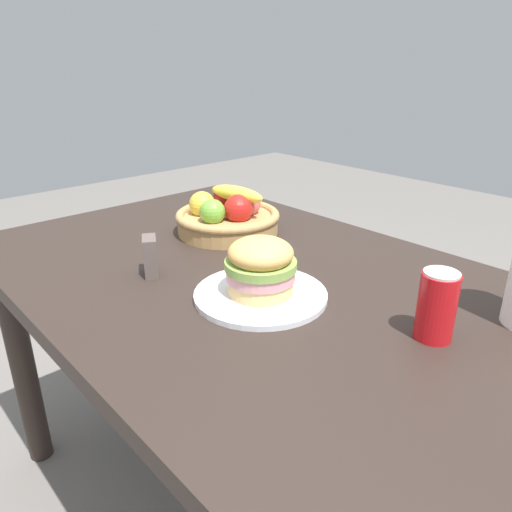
{
  "coord_description": "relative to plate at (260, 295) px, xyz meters",
  "views": [
    {
      "loc": [
        0.76,
        -0.67,
        1.21
      ],
      "look_at": [
        0.04,
        -0.02,
        0.81
      ],
      "focal_mm": 33.92,
      "sensor_mm": 36.0,
      "label": 1
    }
  ],
  "objects": [
    {
      "name": "soda_can",
      "position": [
        0.32,
        0.12,
        0.06
      ],
      "size": [
        0.07,
        0.07,
        0.13
      ],
      "color": "red",
      "rests_on": "dining_table"
    },
    {
      "name": "plate",
      "position": [
        0.0,
        0.0,
        0.0
      ],
      "size": [
        0.27,
        0.27,
        0.01
      ],
      "primitive_type": "cylinder",
      "color": "white",
      "rests_on": "dining_table"
    },
    {
      "name": "dining_table",
      "position": [
        -0.11,
        0.06,
        -0.11
      ],
      "size": [
        1.4,
        0.9,
        0.75
      ],
      "color": "#2D231E",
      "rests_on": "ground_plane"
    },
    {
      "name": "napkin_holder",
      "position": [
        -0.25,
        -0.11,
        0.04
      ],
      "size": [
        0.07,
        0.06,
        0.09
      ],
      "primitive_type": "cube",
      "rotation": [
        0.0,
        0.0,
        -0.52
      ],
      "color": "#594C47",
      "rests_on": "dining_table"
    },
    {
      "name": "sandwich",
      "position": [
        0.0,
        0.0,
        0.06
      ],
      "size": [
        0.15,
        0.15,
        0.12
      ],
      "color": "#E5BC75",
      "rests_on": "plate"
    },
    {
      "name": "fruit_basket",
      "position": [
        -0.36,
        0.2,
        0.04
      ],
      "size": [
        0.29,
        0.29,
        0.14
      ],
      "color": "tan",
      "rests_on": "dining_table"
    },
    {
      "name": "ground_plane",
      "position": [
        -0.11,
        0.06,
        -0.76
      ],
      "size": [
        8.0,
        8.0,
        0.0
      ],
      "primitive_type": "plane",
      "color": "slate"
    }
  ]
}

